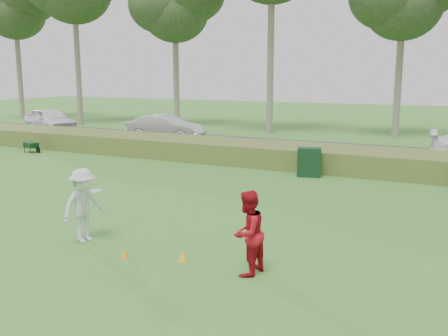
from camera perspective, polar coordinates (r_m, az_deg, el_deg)
The scene contains 13 objects.
ground at distance 11.50m, azimuth -9.05°, elevation -9.73°, with size 120.00×120.00×0.00m, color #327326.
reed_strip at distance 21.96m, azimuth 9.34°, elevation 1.30°, with size 80.00×3.00×0.90m, color #4C6026.
park_road at distance 26.79m, azimuth 12.49°, elevation 1.96°, with size 80.00×6.00×0.06m, color #2D2D2D.
tree_0 at distance 48.90m, azimuth -22.82°, elevation 16.64°, with size 6.76×6.76×13.00m.
tree_2 at distance 38.85m, azimuth -5.63°, elevation 18.03°, with size 6.50×6.50×12.00m.
player_white at distance 12.45m, azimuth -15.75°, elevation -4.11°, with size 0.98×1.27×1.78m.
player_red at distance 10.03m, azimuth 2.71°, elevation -7.44°, with size 0.84×0.66×1.73m, color #B00F1D.
cone_orange at distance 11.35m, azimuth -11.26°, elevation -9.56°, with size 0.18×0.18×0.20m, color orange.
cone_yellow at distance 10.99m, azimuth -4.74°, elevation -9.98°, with size 0.21×0.21×0.23m, color yellow.
utility_cabinet at distance 19.90m, azimuth 9.71°, elevation 0.67°, with size 0.91×0.57×1.14m, color black.
wheelbarrow at distance 27.52m, azimuth -21.15°, elevation 2.45°, with size 1.09×0.67×0.52m.
car_left at distance 35.79m, azimuth -19.27°, elevation 5.17°, with size 2.00×4.96×1.69m, color white.
car_mid at distance 30.22m, azimuth -6.72°, elevation 4.63°, with size 1.62×4.64×1.53m, color silver.
Camera 1 is at (6.33, -8.73, 3.99)m, focal length 40.00 mm.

